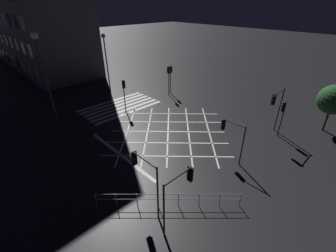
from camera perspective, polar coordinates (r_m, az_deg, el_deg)
name	(u,v)px	position (r m, az deg, el deg)	size (l,w,h in m)	color
ground_plane	(168,132)	(22.92, 0.00, -1.41)	(200.00, 200.00, 0.00)	black
road_markings	(135,116)	(26.30, -8.47, 2.51)	(14.13, 18.28, 0.01)	silver
traffic_light_median_south	(124,89)	(26.67, -11.08, 9.12)	(0.36, 0.39, 3.86)	#2D2D30
traffic_light_median_north	(231,132)	(18.46, 15.72, -1.38)	(0.36, 2.17, 3.58)	#2D2D30
traffic_light_nw_main	(276,103)	(23.24, 25.83, 5.21)	(2.48, 0.36, 4.57)	#2D2D30
traffic_light_ne_main	(180,188)	(12.57, 2.97, -15.36)	(2.30, 0.36, 3.89)	#2D2D30
traffic_light_sw_main	(168,75)	(31.18, 0.09, 12.85)	(0.39, 0.36, 4.07)	#2D2D30
traffic_light_sw_cross	(171,74)	(31.97, 0.74, 13.10)	(0.36, 0.39, 3.94)	#2D2D30
traffic_light_nw_cross	(283,112)	(23.72, 27.10, 3.20)	(0.36, 0.39, 3.55)	#2D2D30
traffic_light_ne_cross	(144,171)	(13.47, -6.18, -11.36)	(0.36, 2.37, 4.01)	#2D2D30
street_lamp_east	(42,62)	(22.18, -29.45, 13.96)	(0.61, 0.61, 9.60)	#2D2D30
street_lamp_west	(106,59)	(28.00, -15.41, 16.11)	(0.48, 0.48, 8.54)	#2D2D30
street_tree_near	(334,100)	(26.98, 36.51, 5.37)	(2.88, 2.88, 4.80)	brown
pedestrian_railing	(168,198)	(15.01, 0.00, -17.87)	(6.72, 6.48, 1.05)	#9EA0A5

